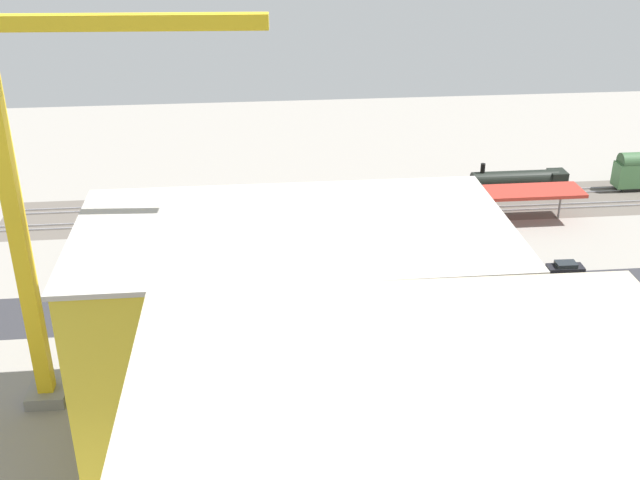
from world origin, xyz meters
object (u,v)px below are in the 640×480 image
construction_building (295,331)px  parked_car_1 (525,271)px  platform_canopy_near (388,197)px  parked_car_3 (430,276)px  box_truck_0 (324,318)px  street_tree_1 (433,276)px  parked_car_2 (478,274)px  street_tree_2 (150,296)px  street_tree_3 (236,290)px  parked_car_0 (565,269)px  parked_car_4 (377,281)px  traffic_light (288,287)px  tower_crane (38,189)px  locomotive (523,182)px

construction_building → parked_car_1: bearing=-140.8°
platform_canopy_near → parked_car_3: platform_canopy_near is taller
box_truck_0 → street_tree_1: street_tree_1 is taller
street_tree_1 → parked_car_2: bearing=-132.6°
parked_car_1 → street_tree_2: 44.97m
box_truck_0 → street_tree_3: size_ratio=1.12×
parked_car_0 → box_truck_0: box_truck_0 is taller
parked_car_2 → parked_car_4: (12.54, 0.50, 0.02)m
parked_car_4 → street_tree_2: size_ratio=0.56×
parked_car_0 → parked_car_4: 23.57m
traffic_light → tower_crane: bearing=27.2°
platform_canopy_near → street_tree_2: (29.85, 24.94, 0.28)m
tower_crane → parked_car_3: bearing=-153.8°
tower_crane → street_tree_1: tower_crane is taller
platform_canopy_near → traffic_light: (15.27, 24.87, 0.45)m
street_tree_3 → street_tree_2: bearing=-4.2°
parked_car_4 → street_tree_1: 10.50m
platform_canopy_near → traffic_light: 29.19m
parked_car_1 → street_tree_1: size_ratio=0.59×
street_tree_1 → street_tree_3: size_ratio=1.01×
street_tree_1 → tower_crane: bearing=15.9°
parked_car_0 → traffic_light: traffic_light is taller
parked_car_3 → tower_crane: tower_crane is taller
parked_car_3 → construction_building: size_ratio=0.13×
parked_car_4 → parked_car_0: bearing=-178.3°
box_truck_0 → parked_car_4: bearing=-128.3°
platform_canopy_near → locomotive: 24.96m
parked_car_4 → box_truck_0: bearing=51.7°
parked_car_0 → parked_car_4: size_ratio=1.11×
street_tree_2 → box_truck_0: bearing=175.3°
construction_building → platform_canopy_near: bearing=-111.0°
locomotive → box_truck_0: size_ratio=1.76×
platform_canopy_near → street_tree_1: street_tree_1 is taller
street_tree_1 → traffic_light: bearing=-1.5°
parked_car_2 → parked_car_3: bearing=0.4°
locomotive → traffic_light: size_ratio=2.17×
construction_building → parked_car_0: bearing=-145.1°
street_tree_2 → traffic_light: size_ratio=0.98×
parked_car_3 → parked_car_4: parked_car_3 is taller
parked_car_1 → parked_car_4: parked_car_1 is taller
tower_crane → street_tree_2: size_ratio=4.98×
street_tree_3 → traffic_light: size_ratio=1.10×
parked_car_0 → box_truck_0: size_ratio=0.50×
tower_crane → parked_car_4: bearing=-149.9°
parked_car_2 → street_tree_2: bearing=12.3°
parked_car_2 → construction_building: (23.88, 24.19, 8.74)m
parked_car_0 → tower_crane: 62.42m
platform_canopy_near → construction_building: construction_building is taller
parked_car_4 → construction_building: 27.67m
parked_car_4 → tower_crane: 42.44m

